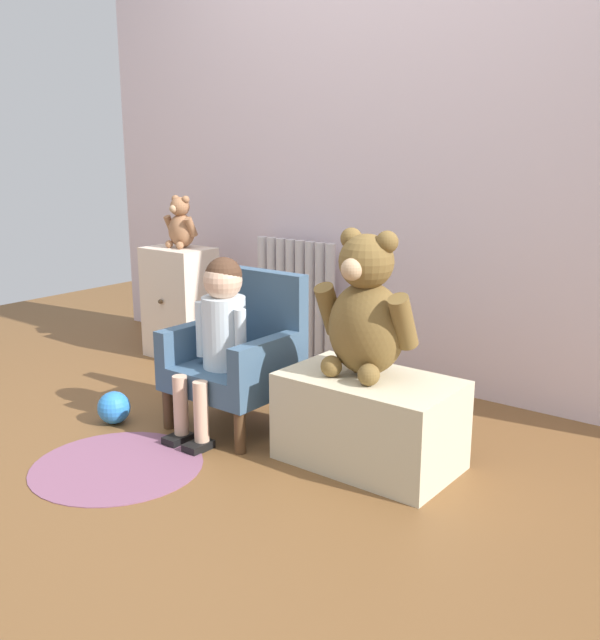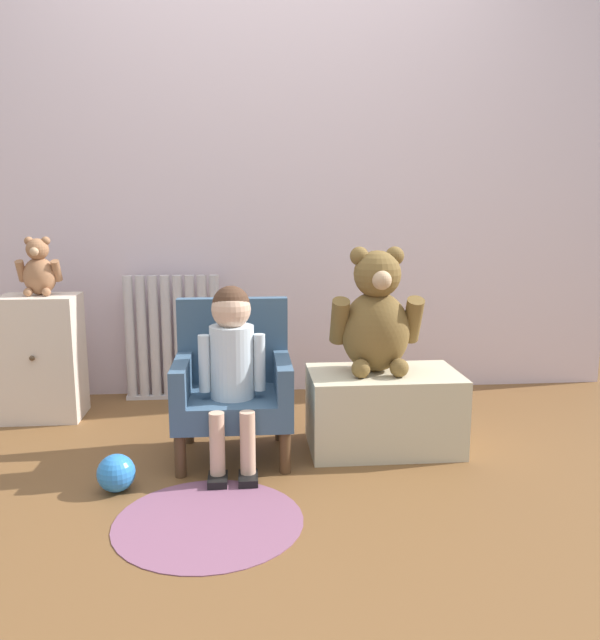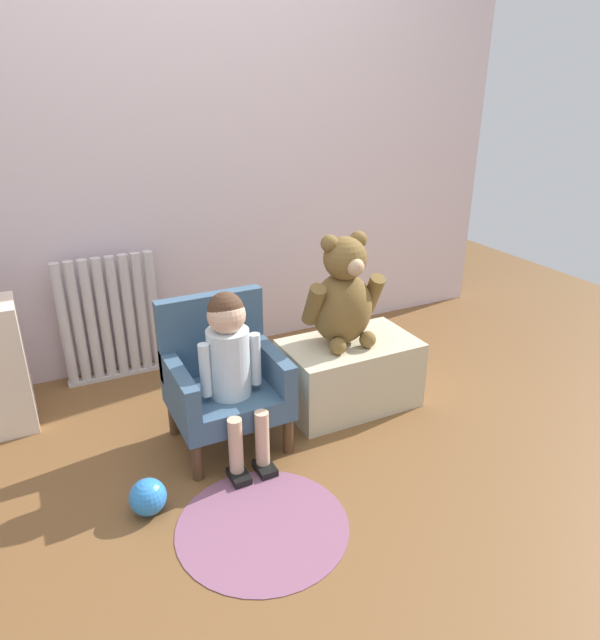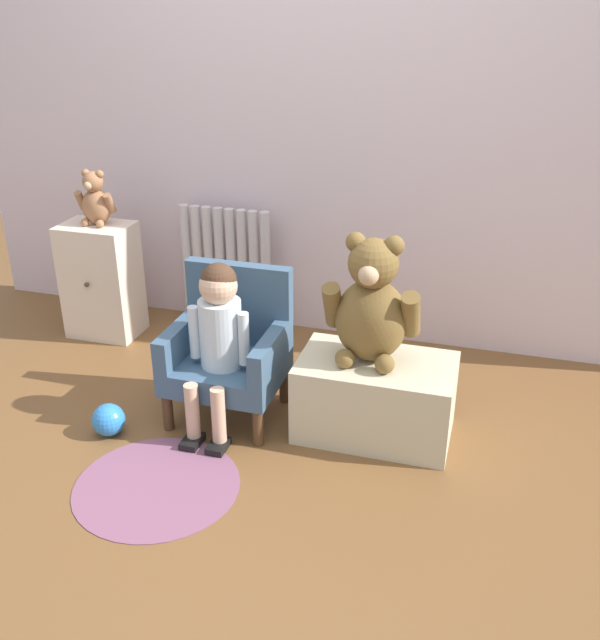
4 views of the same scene
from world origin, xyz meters
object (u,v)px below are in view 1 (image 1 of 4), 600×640
(floor_rug, at_px, (117,465))
(child_armchair, at_px, (240,355))
(small_dresser, at_px, (180,303))
(large_teddy_bear, at_px, (366,312))
(child_figure, at_px, (220,322))
(radiator, at_px, (295,304))
(toy_ball, at_px, (114,408))
(low_bench, at_px, (369,421))
(small_teddy_bear, at_px, (181,225))

(floor_rug, bearing_deg, child_armchair, 82.76)
(child_armchair, bearing_deg, small_dresser, 150.38)
(large_teddy_bear, height_order, floor_rug, large_teddy_bear)
(small_dresser, xyz_separation_m, child_figure, (0.90, -0.62, 0.15))
(radiator, relative_size, toy_ball, 4.84)
(low_bench, bearing_deg, small_dresser, 161.35)
(low_bench, bearing_deg, floor_rug, -140.32)
(small_dresser, distance_m, low_bench, 1.61)
(low_bench, relative_size, small_teddy_bear, 2.27)
(radiator, bearing_deg, floor_rug, -79.40)
(radiator, height_order, large_teddy_bear, large_teddy_bear)
(child_armchair, distance_m, toy_ball, 0.57)
(large_teddy_bear, bearing_deg, floor_rug, -137.96)
(floor_rug, height_order, toy_ball, toy_ball)
(radiator, height_order, small_teddy_bear, small_teddy_bear)
(toy_ball, bearing_deg, radiator, 85.51)
(low_bench, bearing_deg, large_teddy_bear, 152.51)
(child_figure, bearing_deg, small_dresser, 145.44)
(small_teddy_bear, bearing_deg, large_teddy_bear, -19.17)
(small_teddy_bear, bearing_deg, floor_rug, -53.36)
(large_teddy_bear, relative_size, floor_rug, 0.84)
(radiator, xyz_separation_m, small_dresser, (-0.58, -0.25, -0.03))
(small_dresser, height_order, small_teddy_bear, small_teddy_bear)
(child_armchair, distance_m, floor_rug, 0.64)
(child_figure, distance_m, toy_ball, 0.60)
(toy_ball, bearing_deg, child_figure, 27.44)
(small_dresser, relative_size, toy_ball, 4.39)
(radiator, relative_size, small_teddy_bear, 2.40)
(child_figure, bearing_deg, toy_ball, -152.56)
(low_bench, bearing_deg, child_figure, -170.00)
(low_bench, bearing_deg, small_teddy_bear, 160.63)
(radiator, distance_m, large_teddy_bear, 1.19)
(large_teddy_bear, relative_size, small_teddy_bear, 1.90)
(child_figure, distance_m, large_teddy_bear, 0.60)
(child_armchair, xyz_separation_m, toy_ball, (-0.41, -0.32, -0.22))
(small_teddy_bear, height_order, toy_ball, small_teddy_bear)
(small_dresser, bearing_deg, small_teddy_bear, 60.78)
(child_armchair, height_order, low_bench, child_armchair)
(low_bench, bearing_deg, toy_ball, -162.62)
(large_teddy_bear, bearing_deg, toy_ball, -161.10)
(small_dresser, height_order, child_armchair, child_armchair)
(toy_ball, bearing_deg, small_teddy_bear, 119.62)
(small_teddy_bear, bearing_deg, small_dresser, -119.22)
(child_armchair, relative_size, child_figure, 0.89)
(small_dresser, relative_size, small_teddy_bear, 2.18)
(small_teddy_bear, xyz_separation_m, floor_rug, (0.82, -1.10, -0.70))
(child_armchair, bearing_deg, low_bench, 0.02)
(low_bench, distance_m, large_teddy_bear, 0.39)
(small_teddy_bear, relative_size, toy_ball, 2.02)
(low_bench, distance_m, small_teddy_bear, 1.69)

